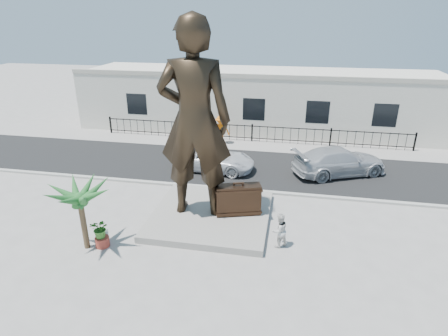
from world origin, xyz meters
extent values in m
plane|color=#9E9991|center=(0.00, 0.00, 0.00)|extent=(100.00, 100.00, 0.00)
cube|color=black|center=(0.00, 8.00, 0.01)|extent=(40.00, 7.00, 0.01)
cube|color=#A5A399|center=(0.00, 4.50, 0.06)|extent=(40.00, 0.25, 0.12)
cube|color=#9E9991|center=(0.00, 12.00, 0.01)|extent=(40.00, 2.50, 0.02)
cube|color=gray|center=(-0.50, 1.50, 0.15)|extent=(5.20, 5.20, 0.30)
cube|color=black|center=(0.00, 12.80, 0.60)|extent=(22.00, 0.10, 1.20)
cube|color=silver|center=(0.00, 17.00, 2.20)|extent=(28.00, 7.00, 4.40)
imported|color=black|center=(-1.17, 1.56, 4.52)|extent=(3.25, 2.29, 8.44)
cube|color=black|center=(0.72, 1.61, 0.99)|extent=(2.07, 1.18, 1.39)
imported|color=silver|center=(2.64, -0.18, 0.73)|extent=(0.89, 0.86, 1.45)
imported|color=silver|center=(-1.59, 7.08, 0.68)|extent=(4.96, 2.59, 1.33)
imported|color=#AAABAE|center=(5.64, 7.80, 0.79)|extent=(5.82, 4.25, 1.57)
imported|color=orange|center=(-2.12, 11.87, 1.03)|extent=(1.33, 0.79, 2.02)
cylinder|color=#9B3729|center=(-4.29, -1.49, 0.20)|extent=(0.56, 0.56, 0.40)
imported|color=#377024|center=(-4.29, -1.49, 0.80)|extent=(0.81, 0.73, 0.81)
camera|label=1|loc=(2.87, -13.03, 8.66)|focal=30.00mm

